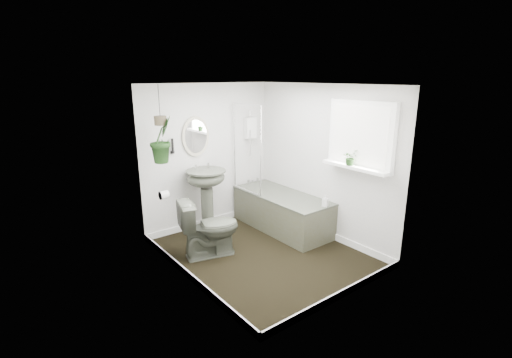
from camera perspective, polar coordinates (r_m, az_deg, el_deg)
floor at (r=5.31m, az=1.01°, el=-11.42°), size 2.30×2.80×0.02m
ceiling at (r=4.73m, az=1.15°, el=14.45°), size 2.30×2.80×0.02m
wall_back at (r=6.03m, az=-7.37°, el=3.48°), size 2.30×0.02×2.30m
wall_front at (r=3.95m, az=14.03°, el=-3.46°), size 2.30×0.02×2.30m
wall_left at (r=4.29m, az=-11.09°, el=-1.71°), size 0.02×2.80×2.30m
wall_right at (r=5.67m, az=10.25°, el=2.59°), size 0.02×2.80×2.30m
skirting at (r=5.29m, az=1.01°, el=-10.84°), size 2.30×2.80×0.10m
bathtub at (r=6.02m, az=4.00°, el=-4.99°), size 0.72×1.72×0.58m
bath_screen at (r=5.91m, az=-1.39°, el=4.65°), size 0.04×0.72×1.40m
shower_box at (r=6.34m, az=-0.88°, el=7.88°), size 0.20×0.10×0.35m
oval_mirror at (r=5.82m, az=-9.23°, el=6.48°), size 0.46×0.03×0.62m
wall_sconce at (r=5.65m, az=-12.70°, el=4.99°), size 0.04×0.04×0.22m
toilet_roll_holder at (r=5.00m, az=-13.98°, el=-2.40°), size 0.11×0.11×0.11m
window_recess at (r=5.09m, az=15.85°, el=6.50°), size 0.08×1.00×0.90m
window_sill at (r=5.12m, az=15.03°, el=1.80°), size 0.18×1.00×0.04m
window_blinds at (r=5.06m, az=15.54°, el=6.46°), size 0.01×0.86×0.76m
toilet at (r=5.14m, az=-7.16°, el=-7.40°), size 0.89×0.65×0.81m
pedestal_sink at (r=5.83m, az=-7.53°, el=-3.45°), size 0.65×0.57×1.03m
sill_plant at (r=5.10m, az=14.29°, el=3.25°), size 0.21×0.19×0.21m
hanging_plant at (r=5.11m, az=-14.31°, el=5.91°), size 0.44×0.41×0.62m
soap_bottle at (r=5.45m, az=10.61°, el=-3.28°), size 0.10×0.10×0.17m
hanging_pot at (r=5.08m, az=-14.50°, el=8.70°), size 0.16×0.16×0.12m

